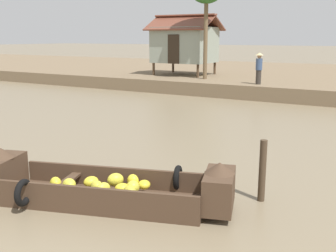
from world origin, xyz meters
The scene contains 6 objects.
ground_plane centered at (0.00, 10.00, 0.00)m, with size 300.00×300.00×0.00m, color #7A6B51.
riverbank_strip centered at (0.00, 29.04, 0.38)m, with size 160.00×20.00×0.75m, color #756047.
banana_boat centered at (-0.50, 5.05, 0.34)m, with size 5.10×2.68×0.99m.
stilt_house_left centered at (-8.12, 23.06, 2.78)m, with size 4.31×3.50×3.88m.
vendor_person centered at (-2.16, 20.09, 1.68)m, with size 0.44×0.44×1.66m.
mooring_post centered at (2.15, 6.69, 0.63)m, with size 0.14×0.14×1.25m, color #423323.
Camera 1 is at (4.28, -0.77, 3.20)m, focal length 42.92 mm.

